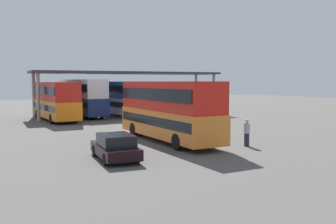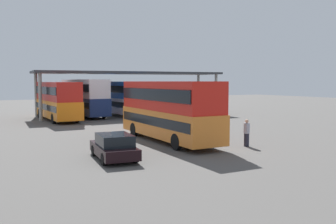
{
  "view_description": "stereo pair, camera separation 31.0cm",
  "coord_description": "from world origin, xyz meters",
  "px_view_note": "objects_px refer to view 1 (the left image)",
  "views": [
    {
      "loc": [
        -12.87,
        -18.29,
        4.07
      ],
      "look_at": [
        -0.14,
        3.66,
        2.0
      ],
      "focal_mm": 40.07,
      "sensor_mm": 36.0,
      "label": 1
    },
    {
      "loc": [
        -12.6,
        -18.44,
        4.07
      ],
      "look_at": [
        -0.14,
        3.66,
        2.0
      ],
      "focal_mm": 40.07,
      "sensor_mm": 36.0,
      "label": 2
    }
  ],
  "objects_px": {
    "double_decker_mid_row": "(82,96)",
    "double_decker_near_canopy": "(55,99)",
    "parked_hatchback": "(115,147)",
    "double_decker_far_right": "(123,97)",
    "pedestrian_waiting": "(247,133)",
    "double_decker_main": "(168,108)"
  },
  "relations": [
    {
      "from": "parked_hatchback",
      "to": "double_decker_near_canopy",
      "type": "xyz_separation_m",
      "value": [
        2.12,
        21.84,
        1.53
      ]
    },
    {
      "from": "double_decker_main",
      "to": "parked_hatchback",
      "type": "xyz_separation_m",
      "value": [
        -5.43,
        -3.9,
        -1.57
      ]
    },
    {
      "from": "double_decker_near_canopy",
      "to": "double_decker_mid_row",
      "type": "xyz_separation_m",
      "value": [
        3.73,
        2.68,
        0.14
      ]
    },
    {
      "from": "double_decker_mid_row",
      "to": "double_decker_far_right",
      "type": "bearing_deg",
      "value": -120.38
    },
    {
      "from": "parked_hatchback",
      "to": "double_decker_near_canopy",
      "type": "height_order",
      "value": "double_decker_near_canopy"
    },
    {
      "from": "double_decker_far_right",
      "to": "pedestrian_waiting",
      "type": "height_order",
      "value": "double_decker_far_right"
    },
    {
      "from": "pedestrian_waiting",
      "to": "parked_hatchback",
      "type": "bearing_deg",
      "value": 13.09
    },
    {
      "from": "parked_hatchback",
      "to": "double_decker_mid_row",
      "type": "distance_m",
      "value": 25.26
    },
    {
      "from": "parked_hatchback",
      "to": "double_decker_mid_row",
      "type": "bearing_deg",
      "value": -6.14
    },
    {
      "from": "double_decker_far_right",
      "to": "pedestrian_waiting",
      "type": "relative_size",
      "value": 5.99
    },
    {
      "from": "parked_hatchback",
      "to": "double_decker_far_right",
      "type": "relative_size",
      "value": 0.41
    },
    {
      "from": "double_decker_mid_row",
      "to": "pedestrian_waiting",
      "type": "xyz_separation_m",
      "value": [
        2.85,
        -24.87,
        -1.5
      ]
    },
    {
      "from": "double_decker_main",
      "to": "double_decker_far_right",
      "type": "height_order",
      "value": "double_decker_main"
    },
    {
      "from": "double_decker_far_right",
      "to": "pedestrian_waiting",
      "type": "distance_m",
      "value": 22.74
    },
    {
      "from": "double_decker_far_right",
      "to": "double_decker_main",
      "type": "bearing_deg",
      "value": 161.82
    },
    {
      "from": "double_decker_mid_row",
      "to": "double_decker_near_canopy",
      "type": "bearing_deg",
      "value": 123.13
    },
    {
      "from": "double_decker_mid_row",
      "to": "double_decker_main",
      "type": "bearing_deg",
      "value": 176.27
    },
    {
      "from": "pedestrian_waiting",
      "to": "double_decker_near_canopy",
      "type": "bearing_deg",
      "value": -58.1
    },
    {
      "from": "double_decker_near_canopy",
      "to": "double_decker_far_right",
      "type": "relative_size",
      "value": 1.03
    },
    {
      "from": "double_decker_near_canopy",
      "to": "pedestrian_waiting",
      "type": "relative_size",
      "value": 6.18
    },
    {
      "from": "parked_hatchback",
      "to": "double_decker_near_canopy",
      "type": "relative_size",
      "value": 0.4
    },
    {
      "from": "double_decker_near_canopy",
      "to": "double_decker_mid_row",
      "type": "relative_size",
      "value": 1.03
    }
  ]
}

